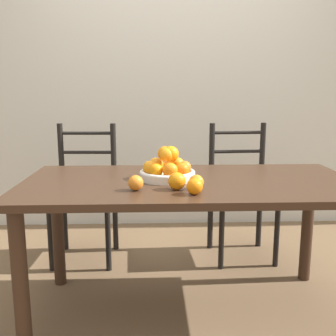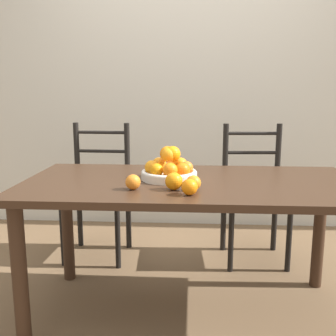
{
  "view_description": "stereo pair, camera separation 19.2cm",
  "coord_description": "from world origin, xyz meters",
  "px_view_note": "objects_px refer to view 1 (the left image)",
  "views": [
    {
      "loc": [
        -0.19,
        -1.95,
        1.18
      ],
      "look_at": [
        -0.11,
        -0.06,
        0.81
      ],
      "focal_mm": 42.0,
      "sensor_mm": 36.0,
      "label": 1
    },
    {
      "loc": [
        0.01,
        -1.94,
        1.18
      ],
      "look_at": [
        -0.11,
        -0.06,
        0.81
      ],
      "focal_mm": 42.0,
      "sensor_mm": 36.0,
      "label": 2
    }
  ],
  "objects_px": {
    "orange_loose_2": "(177,181)",
    "orange_loose_3": "(136,183)",
    "fruit_bowl": "(168,169)",
    "chair_left": "(85,195)",
    "chair_right": "(241,193)",
    "orange_loose_1": "(195,186)",
    "orange_loose_0": "(196,182)"
  },
  "relations": [
    {
      "from": "chair_left",
      "to": "orange_loose_0",
      "type": "bearing_deg",
      "value": -51.87
    },
    {
      "from": "fruit_bowl",
      "to": "orange_loose_0",
      "type": "bearing_deg",
      "value": -61.24
    },
    {
      "from": "fruit_bowl",
      "to": "orange_loose_2",
      "type": "distance_m",
      "value": 0.23
    },
    {
      "from": "orange_loose_0",
      "to": "orange_loose_1",
      "type": "distance_m",
      "value": 0.09
    },
    {
      "from": "orange_loose_0",
      "to": "chair_left",
      "type": "height_order",
      "value": "chair_left"
    },
    {
      "from": "orange_loose_2",
      "to": "orange_loose_3",
      "type": "distance_m",
      "value": 0.19
    },
    {
      "from": "fruit_bowl",
      "to": "chair_right",
      "type": "relative_size",
      "value": 0.3
    },
    {
      "from": "orange_loose_0",
      "to": "chair_right",
      "type": "height_order",
      "value": "chair_right"
    },
    {
      "from": "orange_loose_3",
      "to": "chair_left",
      "type": "xyz_separation_m",
      "value": [
        -0.4,
        0.94,
        -0.3
      ]
    },
    {
      "from": "orange_loose_1",
      "to": "chair_right",
      "type": "height_order",
      "value": "chair_right"
    },
    {
      "from": "orange_loose_0",
      "to": "orange_loose_1",
      "type": "height_order",
      "value": "orange_loose_1"
    },
    {
      "from": "orange_loose_2",
      "to": "orange_loose_3",
      "type": "bearing_deg",
      "value": -178.04
    },
    {
      "from": "orange_loose_1",
      "to": "chair_right",
      "type": "distance_m",
      "value": 1.16
    },
    {
      "from": "orange_loose_2",
      "to": "chair_left",
      "type": "distance_m",
      "value": 1.15
    },
    {
      "from": "fruit_bowl",
      "to": "orange_loose_2",
      "type": "xyz_separation_m",
      "value": [
        0.03,
        -0.22,
        -0.01
      ]
    },
    {
      "from": "fruit_bowl",
      "to": "orange_loose_3",
      "type": "xyz_separation_m",
      "value": [
        -0.15,
        -0.23,
        -0.02
      ]
    },
    {
      "from": "orange_loose_1",
      "to": "orange_loose_3",
      "type": "height_order",
      "value": "orange_loose_1"
    },
    {
      "from": "chair_left",
      "to": "orange_loose_3",
      "type": "bearing_deg",
      "value": -64.69
    },
    {
      "from": "orange_loose_2",
      "to": "chair_left",
      "type": "xyz_separation_m",
      "value": [
        -0.59,
        0.94,
        -0.31
      ]
    },
    {
      "from": "orange_loose_0",
      "to": "orange_loose_3",
      "type": "relative_size",
      "value": 0.98
    },
    {
      "from": "orange_loose_1",
      "to": "orange_loose_2",
      "type": "height_order",
      "value": "orange_loose_2"
    },
    {
      "from": "orange_loose_3",
      "to": "chair_right",
      "type": "bearing_deg",
      "value": 53.18
    },
    {
      "from": "fruit_bowl",
      "to": "orange_loose_3",
      "type": "height_order",
      "value": "fruit_bowl"
    },
    {
      "from": "fruit_bowl",
      "to": "chair_right",
      "type": "xyz_separation_m",
      "value": [
        0.55,
        0.71,
        -0.32
      ]
    },
    {
      "from": "fruit_bowl",
      "to": "chair_left",
      "type": "relative_size",
      "value": 0.3
    },
    {
      "from": "chair_left",
      "to": "chair_right",
      "type": "xyz_separation_m",
      "value": [
        1.11,
        -0.0,
        0.0
      ]
    },
    {
      "from": "fruit_bowl",
      "to": "chair_right",
      "type": "distance_m",
      "value": 0.96
    },
    {
      "from": "orange_loose_2",
      "to": "chair_left",
      "type": "height_order",
      "value": "chair_left"
    },
    {
      "from": "orange_loose_1",
      "to": "chair_right",
      "type": "relative_size",
      "value": 0.08
    },
    {
      "from": "orange_loose_3",
      "to": "orange_loose_1",
      "type": "bearing_deg",
      "value": -17.51
    },
    {
      "from": "chair_right",
      "to": "orange_loose_1",
      "type": "bearing_deg",
      "value": -117.06
    },
    {
      "from": "orange_loose_0",
      "to": "chair_left",
      "type": "xyz_separation_m",
      "value": [
        -0.68,
        0.94,
        -0.3
      ]
    }
  ]
}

